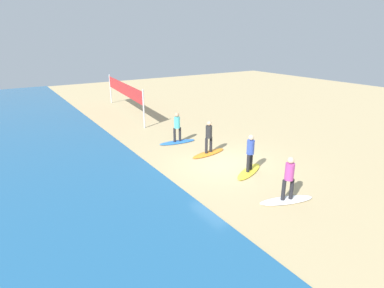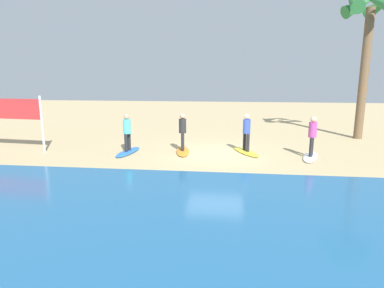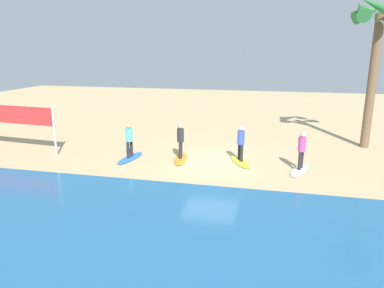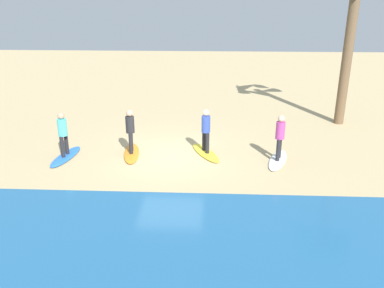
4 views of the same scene
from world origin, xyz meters
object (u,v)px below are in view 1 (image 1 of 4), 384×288
(surfboard_orange, at_px, (208,153))
(surfboard_blue, at_px, (177,142))
(surfer_white, at_px, (289,175))
(surfer_yellow, at_px, (250,150))
(surfer_blue, at_px, (177,125))
(volleyball_net, at_px, (124,90))
(surfer_orange, at_px, (209,135))
(surfboard_white, at_px, (286,200))
(surfboard_yellow, at_px, (249,171))

(surfboard_orange, height_order, surfboard_blue, same)
(surfer_white, relative_size, surfer_yellow, 1.00)
(surfer_blue, bearing_deg, surfboard_orange, -169.36)
(surfer_white, xyz_separation_m, volleyball_net, (16.03, -0.11, 0.75))
(surfer_orange, bearing_deg, surfer_yellow, -176.12)
(surfer_blue, relative_size, volleyball_net, 0.18)
(surfboard_orange, height_order, surfer_orange, surfer_orange)
(surfer_orange, height_order, surfer_blue, same)
(surfer_yellow, xyz_separation_m, volleyball_net, (13.40, 0.49, 0.75))
(surfer_orange, bearing_deg, surfboard_white, 175.68)
(surfer_white, relative_size, surfer_orange, 1.00)
(surfboard_blue, xyz_separation_m, volleyball_net, (8.23, -0.14, 1.74))
(surfboard_yellow, relative_size, surfboard_blue, 1.00)
(surfboard_yellow, height_order, surfboard_blue, same)
(surfer_yellow, xyz_separation_m, surfer_blue, (5.17, 0.64, 0.00))
(surfboard_orange, relative_size, surfboard_blue, 1.00)
(surfboard_white, xyz_separation_m, surfer_orange, (5.43, -0.41, 0.99))
(surfer_yellow, relative_size, volleyball_net, 0.18)
(surfboard_white, bearing_deg, surfboard_orange, -76.41)
(surfboard_yellow, xyz_separation_m, surfboard_orange, (2.80, 0.19, 0.00))
(surfer_blue, bearing_deg, surfer_yellow, -172.99)
(surfboard_blue, xyz_separation_m, surfer_blue, (0.00, -0.00, 0.99))
(surfer_orange, bearing_deg, surfer_white, 175.68)
(surfboard_yellow, xyz_separation_m, volleyball_net, (13.40, 0.49, 1.74))
(surfer_orange, bearing_deg, surfboard_orange, 180.00)
(surfer_white, relative_size, surfboard_yellow, 0.78)
(surfer_yellow, distance_m, surfer_blue, 5.21)
(volleyball_net, bearing_deg, surfer_blue, 179.01)
(surfboard_blue, bearing_deg, surfer_yellow, 104.38)
(surfer_orange, bearing_deg, surfboard_blue, 10.64)
(surfer_orange, height_order, volleyball_net, volleyball_net)
(surfer_white, distance_m, surfboard_yellow, 2.88)
(surfer_white, bearing_deg, surfer_yellow, -12.83)
(surfboard_white, xyz_separation_m, surfboard_orange, (5.43, -0.41, 0.00))
(volleyball_net, bearing_deg, surfer_yellow, -177.89)
(surfboard_orange, height_order, surfer_blue, surfer_blue)
(surfer_white, bearing_deg, volleyball_net, -0.38)
(surfboard_blue, bearing_deg, volleyball_net, -83.62)
(surfboard_yellow, xyz_separation_m, surfer_orange, (2.80, 0.19, 0.99))
(surfer_orange, height_order, surfboard_blue, surfer_orange)
(surfboard_white, height_order, surfer_white, surfer_white)
(surfer_yellow, bearing_deg, surfer_white, 167.17)
(surfer_white, bearing_deg, surfer_orange, -4.32)
(surfer_blue, bearing_deg, surfer_orange, -169.36)
(surfboard_yellow, relative_size, surfer_orange, 1.28)
(surfboard_yellow, distance_m, surfer_blue, 5.30)
(surfboard_blue, bearing_deg, surfboard_white, 97.64)
(surfer_white, bearing_deg, surfboard_yellow, -12.83)
(volleyball_net, bearing_deg, surfboard_orange, -178.36)
(surfer_yellow, distance_m, surfer_orange, 2.80)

